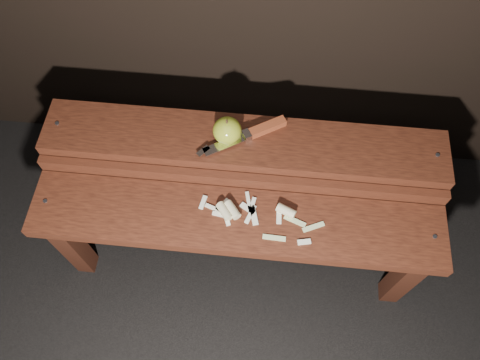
# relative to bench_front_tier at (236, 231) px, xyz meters

# --- Properties ---
(ground) EXTENTS (60.00, 60.00, 0.00)m
(ground) POSITION_rel_bench_front_tier_xyz_m (0.00, 0.06, -0.35)
(ground) COLOR black
(bench_front_tier) EXTENTS (1.20, 0.20, 0.42)m
(bench_front_tier) POSITION_rel_bench_front_tier_xyz_m (0.00, 0.00, 0.00)
(bench_front_tier) COLOR black
(bench_front_tier) RESTS_ON ground
(bench_rear_tier) EXTENTS (1.20, 0.21, 0.50)m
(bench_rear_tier) POSITION_rel_bench_front_tier_xyz_m (0.00, 0.23, 0.06)
(bench_rear_tier) COLOR black
(bench_rear_tier) RESTS_ON ground
(apple) EXTENTS (0.08, 0.08, 0.09)m
(apple) POSITION_rel_bench_front_tier_xyz_m (-0.05, 0.23, 0.18)
(apple) COLOR olive
(apple) RESTS_ON bench_rear_tier
(knife) EXTENTS (0.25, 0.16, 0.03)m
(knife) POSITION_rel_bench_front_tier_xyz_m (0.04, 0.25, 0.16)
(knife) COLOR brown
(knife) RESTS_ON bench_rear_tier
(apple_scraps) EXTENTS (0.36, 0.15, 0.03)m
(apple_scraps) POSITION_rel_bench_front_tier_xyz_m (0.04, 0.03, 0.08)
(apple_scraps) COLOR beige
(apple_scraps) RESTS_ON bench_front_tier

